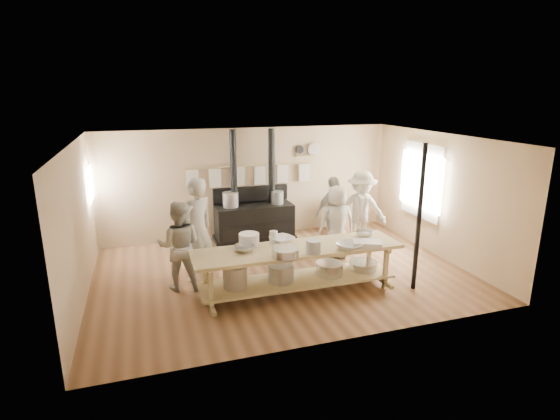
{
  "coord_description": "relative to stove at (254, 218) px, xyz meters",
  "views": [
    {
      "loc": [
        -2.42,
        -7.47,
        3.43
      ],
      "look_at": [
        0.03,
        0.2,
        1.22
      ],
      "focal_mm": 28.0,
      "sensor_mm": 36.0,
      "label": 1
    }
  ],
  "objects": [
    {
      "name": "ground",
      "position": [
        0.01,
        -2.12,
        -0.52
      ],
      "size": [
        7.0,
        7.0,
        0.0
      ],
      "primitive_type": "plane",
      "color": "brown",
      "rests_on": "ground"
    },
    {
      "name": "room_shell",
      "position": [
        0.01,
        -2.12,
        1.1
      ],
      "size": [
        7.0,
        7.0,
        7.0
      ],
      "color": "tan",
      "rests_on": "ground"
    },
    {
      "name": "window_right",
      "position": [
        3.48,
        -1.52,
        0.98
      ],
      "size": [
        0.09,
        1.5,
        1.65
      ],
      "color": "beige",
      "rests_on": "ground"
    },
    {
      "name": "left_opening",
      "position": [
        -3.44,
        -0.12,
        1.08
      ],
      "size": [
        0.0,
        0.9,
        0.9
      ],
      "color": "white",
      "rests_on": "ground"
    },
    {
      "name": "stove",
      "position": [
        0.0,
        0.0,
        0.0
      ],
      "size": [
        1.9,
        0.75,
        2.6
      ],
      "color": "black",
      "rests_on": "ground"
    },
    {
      "name": "towel_rail",
      "position": [
        0.01,
        0.28,
        1.04
      ],
      "size": [
        3.0,
        0.04,
        0.47
      ],
      "color": "tan",
      "rests_on": "ground"
    },
    {
      "name": "back_wall_shelf",
      "position": [
        1.47,
        0.32,
        1.48
      ],
      "size": [
        0.63,
        0.14,
        0.32
      ],
      "color": "tan",
      "rests_on": "ground"
    },
    {
      "name": "prep_table",
      "position": [
        -0.0,
        -3.02,
        -0.0
      ],
      "size": [
        3.6,
        0.9,
        0.85
      ],
      "color": "tan",
      "rests_on": "ground"
    },
    {
      "name": "support_post",
      "position": [
        2.06,
        -3.47,
        0.78
      ],
      "size": [
        0.08,
        0.08,
        2.6
      ],
      "primitive_type": "cylinder",
      "color": "black",
      "rests_on": "ground"
    },
    {
      "name": "cook_far_left",
      "position": [
        -1.55,
        -1.91,
        0.45
      ],
      "size": [
        0.85,
        0.78,
        1.94
      ],
      "primitive_type": "imported",
      "rotation": [
        0.0,
        0.0,
        3.72
      ],
      "color": "#B1AC9D",
      "rests_on": "ground"
    },
    {
      "name": "cook_left",
      "position": [
        -1.9,
        -2.2,
        0.29
      ],
      "size": [
        0.9,
        0.77,
        1.61
      ],
      "primitive_type": "imported",
      "rotation": [
        0.0,
        0.0,
        2.91
      ],
      "color": "#B1AC9D",
      "rests_on": "ground"
    },
    {
      "name": "cook_center",
      "position": [
        1.36,
        -1.67,
        0.26
      ],
      "size": [
        0.8,
        0.56,
        1.56
      ],
      "primitive_type": "imported",
      "rotation": [
        0.0,
        0.0,
        3.06
      ],
      "color": "#B1AC9D",
      "rests_on": "ground"
    },
    {
      "name": "cook_right",
      "position": [
        1.57,
        -1.05,
        0.29
      ],
      "size": [
        1.01,
        0.6,
        1.62
      ],
      "primitive_type": "imported",
      "rotation": [
        0.0,
        0.0,
        3.37
      ],
      "color": "#B1AC9D",
      "rests_on": "ground"
    },
    {
      "name": "cook_by_window",
      "position": [
        2.11,
        -1.31,
        0.36
      ],
      "size": [
        1.25,
        0.89,
        1.76
      ],
      "primitive_type": "imported",
      "rotation": [
        0.0,
        0.0,
        -0.23
      ],
      "color": "#B1AC9D",
      "rests_on": "ground"
    },
    {
      "name": "chair",
      "position": [
        2.13,
        -0.21,
        -0.26
      ],
      "size": [
        0.54,
        0.54,
        0.88
      ],
      "rotation": [
        0.0,
        0.0,
        0.42
      ],
      "color": "#543821",
      "rests_on": "ground"
    },
    {
      "name": "bowl_white_a",
      "position": [
        -0.17,
        -2.69,
        0.38
      ],
      "size": [
        0.53,
        0.53,
        0.1
      ],
      "primitive_type": "imported",
      "rotation": [
        0.0,
        0.0,
        0.37
      ],
      "color": "white",
      "rests_on": "prep_table"
    },
    {
      "name": "bowl_steel_a",
      "position": [
        -0.9,
        -2.92,
        0.38
      ],
      "size": [
        0.47,
        0.47,
        0.1
      ],
      "primitive_type": "imported",
      "rotation": [
        0.0,
        0.0,
        0.64
      ],
      "color": "silver",
      "rests_on": "prep_table"
    },
    {
      "name": "bowl_white_b",
      "position": [
        0.81,
        -3.35,
        0.38
      ],
      "size": [
        0.59,
        0.59,
        0.1
      ],
      "primitive_type": "imported",
      "rotation": [
        0.0,
        0.0,
        2.13
      ],
      "color": "white",
      "rests_on": "prep_table"
    },
    {
      "name": "bowl_steel_b",
      "position": [
        1.36,
        -2.84,
        0.38
      ],
      "size": [
        0.44,
        0.44,
        0.1
      ],
      "primitive_type": "imported",
      "rotation": [
        0.0,
        0.0,
        3.8
      ],
      "color": "silver",
      "rests_on": "prep_table"
    },
    {
      "name": "roasting_pan",
      "position": [
        1.14,
        -3.35,
        0.38
      ],
      "size": [
        0.56,
        0.48,
        0.11
      ],
      "primitive_type": "cube",
      "rotation": [
        0.0,
        0.0,
        -0.41
      ],
      "color": "#B2B2B7",
      "rests_on": "prep_table"
    },
    {
      "name": "mixing_bowl_large",
      "position": [
        -0.33,
        -3.35,
        0.4
      ],
      "size": [
        0.45,
        0.45,
        0.14
      ],
      "primitive_type": "cylinder",
      "rotation": [
        0.0,
        0.0,
        -0.01
      ],
      "color": "silver",
      "rests_on": "prep_table"
    },
    {
      "name": "bucket_galv",
      "position": [
        0.16,
        -3.35,
        0.44
      ],
      "size": [
        0.31,
        0.31,
        0.22
      ],
      "primitive_type": "cylinder",
      "rotation": [
        0.0,
        0.0,
        -0.34
      ],
      "color": "gray",
      "rests_on": "prep_table"
    },
    {
      "name": "deep_bowl_enamel",
      "position": [
        -0.77,
        -2.69,
        0.44
      ],
      "size": [
        0.41,
        0.41,
        0.22
      ],
      "primitive_type": "cylinder",
      "rotation": [
        0.0,
        0.0,
        0.18
      ],
      "color": "white",
      "rests_on": "prep_table"
    },
    {
      "name": "pitcher",
      "position": [
        -0.33,
        -2.69,
        0.44
      ],
      "size": [
        0.17,
        0.17,
        0.22
      ],
      "primitive_type": "cylinder",
      "rotation": [
        0.0,
        0.0,
        -0.27
      ],
      "color": "white",
      "rests_on": "prep_table"
    }
  ]
}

